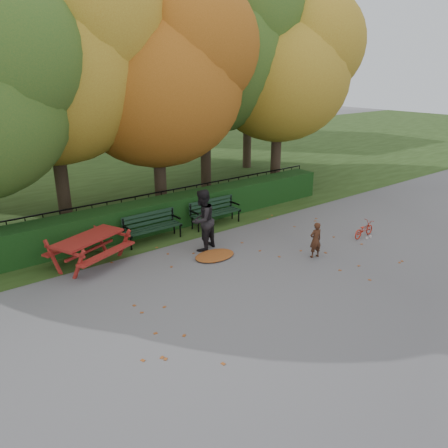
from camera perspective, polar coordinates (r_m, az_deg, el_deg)
ground at (r=11.64m, az=5.35°, el=-6.04°), size 90.00×90.00×0.00m
grass_strip at (r=23.31m, az=-18.98°, el=6.13°), size 90.00×90.00×0.00m
building_right at (r=38.72m, az=-15.76°, el=20.41°), size 9.00×6.00×12.00m
hedge at (r=14.80m, az=-6.56°, el=1.69°), size 13.00×0.90×1.00m
iron_fence at (r=15.45m, az=-8.13°, el=2.54°), size 14.00×0.04×1.02m
tree_b at (r=15.11m, az=-20.59°, el=19.90°), size 6.72×6.40×8.79m
tree_c at (r=15.78m, az=-7.43°, el=18.75°), size 6.30×6.00×8.00m
tree_d at (r=18.56m, az=-1.05°, el=22.58°), size 7.14×6.80×9.58m
tree_e at (r=19.19m, az=8.49°, el=19.61°), size 6.09×5.80×8.16m
tree_g at (r=23.33m, az=4.30°, el=20.44°), size 6.30×6.00×8.55m
bench_left at (r=13.53m, az=-9.46°, el=-0.10°), size 1.80×0.57×0.88m
bench_right at (r=14.75m, az=-1.29°, el=1.84°), size 1.80×0.57×0.88m
picnic_table at (r=12.22m, az=-17.22°, el=-2.39°), size 2.33×2.12×0.92m
leaf_pile at (r=12.38m, az=-1.23°, el=-4.12°), size 1.42×1.19×0.08m
leaf_scatter at (r=11.84m, az=4.36°, el=-5.53°), size 9.00×5.70×0.01m
child at (r=12.45m, az=11.87°, el=-2.05°), size 0.42×0.32×1.03m
adult at (r=12.60m, az=-2.84°, el=0.52°), size 1.07×0.96×1.81m
bicycle at (r=14.43m, az=17.80°, el=-0.66°), size 0.99×0.40×0.51m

